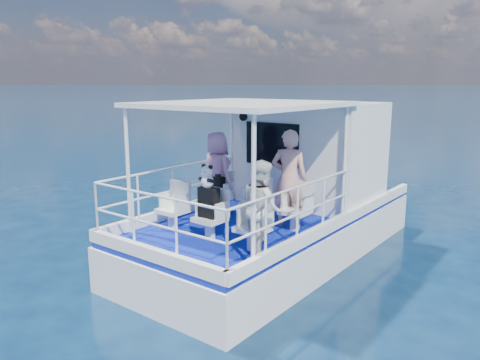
# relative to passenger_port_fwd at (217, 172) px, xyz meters

# --- Properties ---
(ground) EXTENTS (2000.00, 2000.00, 0.00)m
(ground) POSITION_rel_passenger_port_fwd_xyz_m (1.02, -0.29, -1.73)
(ground) COLOR #071D39
(ground) RESTS_ON ground
(hull) EXTENTS (3.00, 7.00, 1.60)m
(hull) POSITION_rel_passenger_port_fwd_xyz_m (1.02, 0.71, -1.73)
(hull) COLOR white
(hull) RESTS_ON ground
(deck) EXTENTS (2.90, 6.90, 0.10)m
(deck) POSITION_rel_passenger_port_fwd_xyz_m (1.02, 0.71, -0.88)
(deck) COLOR #0A198F
(deck) RESTS_ON hull
(cabin) EXTENTS (2.85, 2.00, 2.20)m
(cabin) POSITION_rel_passenger_port_fwd_xyz_m (1.02, 2.01, 0.27)
(cabin) COLOR white
(cabin) RESTS_ON deck
(canopy) EXTENTS (3.00, 3.20, 0.08)m
(canopy) POSITION_rel_passenger_port_fwd_xyz_m (1.02, -0.49, 1.41)
(canopy) COLOR white
(canopy) RESTS_ON cabin
(canopy_posts) EXTENTS (2.77, 2.97, 2.20)m
(canopy_posts) POSITION_rel_passenger_port_fwd_xyz_m (1.02, -0.54, 0.27)
(canopy_posts) COLOR white
(canopy_posts) RESTS_ON deck
(railings) EXTENTS (2.84, 3.59, 1.00)m
(railings) POSITION_rel_passenger_port_fwd_xyz_m (1.02, -0.87, -0.33)
(railings) COLOR white
(railings) RESTS_ON deck
(seat_port_fwd) EXTENTS (0.48, 0.46, 0.38)m
(seat_port_fwd) POSITION_rel_passenger_port_fwd_xyz_m (0.12, -0.09, -0.64)
(seat_port_fwd) COLOR silver
(seat_port_fwd) RESTS_ON deck
(seat_center_fwd) EXTENTS (0.48, 0.46, 0.38)m
(seat_center_fwd) POSITION_rel_passenger_port_fwd_xyz_m (1.02, -0.09, -0.64)
(seat_center_fwd) COLOR silver
(seat_center_fwd) RESTS_ON deck
(seat_stbd_fwd) EXTENTS (0.48, 0.46, 0.38)m
(seat_stbd_fwd) POSITION_rel_passenger_port_fwd_xyz_m (1.92, -0.09, -0.64)
(seat_stbd_fwd) COLOR silver
(seat_stbd_fwd) RESTS_ON deck
(seat_port_aft) EXTENTS (0.48, 0.46, 0.38)m
(seat_port_aft) POSITION_rel_passenger_port_fwd_xyz_m (0.12, -1.39, -0.64)
(seat_port_aft) COLOR silver
(seat_port_aft) RESTS_ON deck
(seat_center_aft) EXTENTS (0.48, 0.46, 0.38)m
(seat_center_aft) POSITION_rel_passenger_port_fwd_xyz_m (1.02, -1.39, -0.64)
(seat_center_aft) COLOR silver
(seat_center_aft) RESTS_ON deck
(seat_stbd_aft) EXTENTS (0.48, 0.46, 0.38)m
(seat_stbd_aft) POSITION_rel_passenger_port_fwd_xyz_m (1.92, -1.39, -0.64)
(seat_stbd_aft) COLOR silver
(seat_stbd_aft) RESTS_ON deck
(passenger_port_fwd) EXTENTS (0.71, 0.59, 1.65)m
(passenger_port_fwd) POSITION_rel_passenger_port_fwd_xyz_m (0.00, 0.00, 0.00)
(passenger_port_fwd) COLOR #CB83A0
(passenger_port_fwd) RESTS_ON deck
(passenger_stbd_fwd) EXTENTS (0.77, 0.65, 1.80)m
(passenger_stbd_fwd) POSITION_rel_passenger_port_fwd_xyz_m (1.70, 0.04, 0.07)
(passenger_stbd_fwd) COLOR tan
(passenger_stbd_fwd) RESTS_ON deck
(passenger_stbd_aft) EXTENTS (0.91, 0.88, 1.48)m
(passenger_stbd_aft) POSITION_rel_passenger_port_fwd_xyz_m (2.15, -1.46, -0.09)
(passenger_stbd_aft) COLOR silver
(passenger_stbd_aft) RESTS_ON deck
(backpack_port) EXTENTS (0.29, 0.16, 0.38)m
(backpack_port) POSITION_rel_passenger_port_fwd_xyz_m (0.11, -0.13, -0.25)
(backpack_port) COLOR black
(backpack_port) RESTS_ON seat_port_fwd
(backpack_center) EXTENTS (0.34, 0.19, 0.51)m
(backpack_center) POSITION_rel_passenger_port_fwd_xyz_m (1.02, -1.41, -0.19)
(backpack_center) COLOR black
(backpack_center) RESTS_ON seat_center_aft
(compact_camera) EXTENTS (0.10, 0.06, 0.06)m
(compact_camera) POSITION_rel_passenger_port_fwd_xyz_m (0.12, -0.12, -0.03)
(compact_camera) COLOR black
(compact_camera) RESTS_ON backpack_port
(panda) EXTENTS (0.25, 0.21, 0.39)m
(panda) POSITION_rel_passenger_port_fwd_xyz_m (1.02, -1.44, 0.26)
(panda) COLOR silver
(panda) RESTS_ON backpack_center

